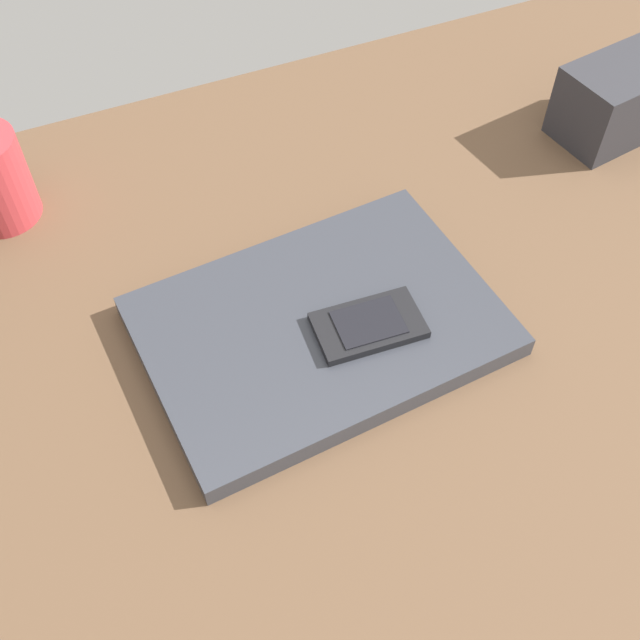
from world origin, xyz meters
The scene contains 4 objects.
desk_surface centered at (0.00, 0.00, 1.50)cm, with size 120.00×80.00×3.00cm, color brown.
laptop_closed centered at (7.06, 1.27, 4.09)cm, with size 32.05×22.35×2.18cm, color #33353D.
cell_phone_on_laptop centered at (3.49, 4.02, 5.64)cm, with size 10.16×6.49×0.99cm.
desk_organizer centered at (-35.96, -12.32, 7.28)cm, with size 13.36×8.29×8.56cm, color #2D2D33.
Camera 1 is at (24.71, 41.14, 61.29)cm, focal length 43.56 mm.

